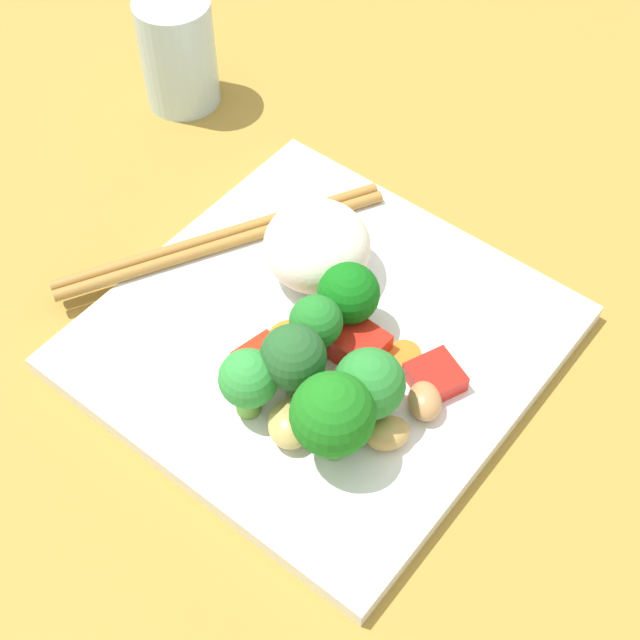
% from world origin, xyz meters
% --- Properties ---
extents(ground_plane, '(1.10, 1.10, 0.02)m').
position_xyz_m(ground_plane, '(0.00, 0.00, -0.01)').
color(ground_plane, olive).
extents(square_plate, '(0.28, 0.28, 0.01)m').
position_xyz_m(square_plate, '(0.00, 0.00, 0.01)').
color(square_plate, white).
rests_on(square_plate, ground_plane).
extents(rice_mound, '(0.10, 0.10, 0.05)m').
position_xyz_m(rice_mound, '(-0.03, 0.04, 0.04)').
color(rice_mound, white).
rests_on(rice_mound, square_plate).
extents(broccoli_floret_0, '(0.04, 0.04, 0.06)m').
position_xyz_m(broccoli_floret_0, '(0.02, -0.05, 0.05)').
color(broccoli_floret_0, '#6AA854').
rests_on(broccoli_floret_0, square_plate).
extents(broccoli_floret_1, '(0.04, 0.04, 0.06)m').
position_xyz_m(broccoli_floret_1, '(0.06, -0.03, 0.05)').
color(broccoli_floret_1, '#65A153').
rests_on(broccoli_floret_1, square_plate).
extents(broccoli_floret_2, '(0.03, 0.03, 0.05)m').
position_xyz_m(broccoli_floret_2, '(0.01, -0.02, 0.05)').
color(broccoli_floret_2, '#5FA040').
rests_on(broccoli_floret_2, square_plate).
extents(broccoli_floret_3, '(0.04, 0.04, 0.05)m').
position_xyz_m(broccoli_floret_3, '(-0.00, -0.07, 0.04)').
color(broccoli_floret_3, '#64A038').
rests_on(broccoli_floret_3, square_plate).
extents(broccoli_floret_4, '(0.04, 0.04, 0.05)m').
position_xyz_m(broccoli_floret_4, '(0.01, 0.02, 0.04)').
color(broccoli_floret_4, '#63B256').
rests_on(broccoli_floret_4, square_plate).
extents(broccoli_floret_5, '(0.05, 0.05, 0.06)m').
position_xyz_m(broccoli_floret_5, '(0.06, -0.07, 0.05)').
color(broccoli_floret_5, '#609D48').
rests_on(broccoli_floret_5, square_plate).
extents(carrot_slice_0, '(0.02, 0.02, 0.01)m').
position_xyz_m(carrot_slice_0, '(0.06, 0.01, 0.02)').
color(carrot_slice_0, orange).
rests_on(carrot_slice_0, square_plate).
extents(carrot_slice_1, '(0.03, 0.03, 0.01)m').
position_xyz_m(carrot_slice_1, '(0.04, -0.04, 0.02)').
color(carrot_slice_1, orange).
rests_on(carrot_slice_1, square_plate).
extents(carrot_slice_2, '(0.04, 0.04, 0.00)m').
position_xyz_m(carrot_slice_2, '(-0.01, -0.02, 0.02)').
color(carrot_slice_2, orange).
rests_on(carrot_slice_2, square_plate).
extents(pepper_chunk_0, '(0.04, 0.04, 0.01)m').
position_xyz_m(pepper_chunk_0, '(0.08, 0.01, 0.02)').
color(pepper_chunk_0, red).
rests_on(pepper_chunk_0, square_plate).
extents(pepper_chunk_1, '(0.03, 0.03, 0.02)m').
position_xyz_m(pepper_chunk_1, '(0.03, 0.00, 0.02)').
color(pepper_chunk_1, red).
rests_on(pepper_chunk_1, square_plate).
extents(pepper_chunk_2, '(0.03, 0.03, 0.01)m').
position_xyz_m(pepper_chunk_2, '(-0.02, -0.04, 0.02)').
color(pepper_chunk_2, red).
rests_on(pepper_chunk_2, square_plate).
extents(chicken_piece_0, '(0.03, 0.03, 0.02)m').
position_xyz_m(chicken_piece_0, '(0.09, -0.01, 0.02)').
color(chicken_piece_0, tan).
rests_on(chicken_piece_0, square_plate).
extents(chicken_piece_1, '(0.03, 0.04, 0.02)m').
position_xyz_m(chicken_piece_1, '(0.08, -0.04, 0.02)').
color(chicken_piece_1, tan).
rests_on(chicken_piece_1, square_plate).
extents(chicken_piece_2, '(0.04, 0.04, 0.02)m').
position_xyz_m(chicken_piece_2, '(0.03, -0.07, 0.02)').
color(chicken_piece_2, tan).
rests_on(chicken_piece_2, square_plate).
extents(chopstick_pair, '(0.13, 0.22, 0.01)m').
position_xyz_m(chopstick_pair, '(-0.10, 0.02, 0.02)').
color(chopstick_pair, '#A37635').
rests_on(chopstick_pair, square_plate).
extents(drinking_glass, '(0.06, 0.06, 0.09)m').
position_xyz_m(drinking_glass, '(-0.24, 0.13, 0.05)').
color(drinking_glass, silver).
rests_on(drinking_glass, ground_plane).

